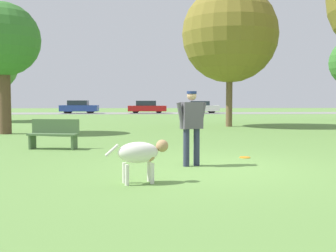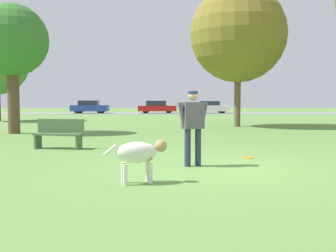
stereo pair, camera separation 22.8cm
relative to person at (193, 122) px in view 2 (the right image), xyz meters
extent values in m
plane|color=#608C42|center=(0.36, -0.21, -0.93)|extent=(120.00, 120.00, 0.00)
cube|color=gray|center=(0.36, 33.23, -0.92)|extent=(120.00, 6.00, 0.01)
cylinder|color=#2D334C|center=(0.11, 0.05, -0.53)|extent=(0.17, 0.17, 0.79)
cylinder|color=#2D334C|center=(-0.11, -0.05, -0.53)|extent=(0.17, 0.17, 0.79)
cube|color=#514C56|center=(0.00, 0.00, 0.14)|extent=(0.49, 0.37, 0.56)
cylinder|color=#514C56|center=(0.23, 0.09, 0.14)|extent=(0.22, 0.16, 0.56)
cylinder|color=#514C56|center=(-0.23, -0.09, 0.14)|extent=(0.22, 0.16, 0.56)
sphere|color=tan|center=(0.00, 0.00, 0.55)|extent=(0.26, 0.26, 0.20)
cylinder|color=navy|center=(0.00, 0.00, 0.61)|extent=(0.27, 0.27, 0.05)
ellipsoid|color=silver|center=(-1.07, -1.69, -0.41)|extent=(0.76, 0.52, 0.35)
ellipsoid|color=tan|center=(-0.89, -1.64, -0.47)|extent=(0.25, 0.29, 0.19)
sphere|color=tan|center=(-0.67, -1.58, -0.31)|extent=(0.26, 0.26, 0.21)
cylinder|color=silver|center=(-0.89, -1.54, -0.76)|extent=(0.09, 0.09, 0.34)
cylinder|color=silver|center=(-0.84, -1.73, -0.76)|extent=(0.09, 0.09, 0.34)
cylinder|color=silver|center=(-1.31, -1.65, -0.76)|extent=(0.09, 0.09, 0.34)
cylinder|color=silver|center=(-1.25, -1.84, -0.76)|extent=(0.09, 0.09, 0.34)
cylinder|color=silver|center=(-1.50, -1.80, -0.36)|extent=(0.24, 0.11, 0.21)
cylinder|color=orange|center=(1.41, 1.10, -0.92)|extent=(0.26, 0.26, 0.02)
torus|color=orange|center=(1.41, 1.10, -0.92)|extent=(0.26, 0.26, 0.02)
cylinder|color=brown|center=(3.34, 12.24, 0.53)|extent=(0.33, 0.33, 2.92)
sphere|color=olive|center=(3.34, 12.24, 3.85)|extent=(4.97, 4.97, 4.97)
cylinder|color=brown|center=(-6.76, 8.23, 0.44)|extent=(0.47, 0.47, 2.74)
sphere|color=#38752D|center=(-6.76, 8.23, 2.92)|extent=(2.95, 2.95, 2.95)
cube|color=#284293|center=(-8.05, 33.10, -0.38)|extent=(3.88, 1.69, 0.63)
cube|color=#232D38|center=(-8.17, 33.10, 0.18)|extent=(2.02, 1.44, 0.49)
cylinder|color=black|center=(-6.89, 33.79, -0.60)|extent=(0.65, 0.21, 0.65)
cylinder|color=black|center=(-6.90, 32.38, -0.60)|extent=(0.65, 0.21, 0.65)
cylinder|color=black|center=(-9.20, 33.82, -0.60)|extent=(0.65, 0.21, 0.65)
cylinder|color=black|center=(-9.22, 32.40, -0.60)|extent=(0.65, 0.21, 0.65)
cube|color=red|center=(-0.99, 33.19, -0.41)|extent=(4.01, 1.75, 0.57)
cube|color=#232D38|center=(-1.11, 33.20, 0.13)|extent=(2.09, 1.49, 0.52)
cylinder|color=black|center=(0.21, 33.91, -0.60)|extent=(0.66, 0.21, 0.65)
cylinder|color=black|center=(0.20, 32.45, -0.60)|extent=(0.66, 0.21, 0.65)
cylinder|color=black|center=(-2.18, 33.94, -0.60)|extent=(0.66, 0.21, 0.65)
cylinder|color=black|center=(-2.20, 32.48, -0.60)|extent=(0.66, 0.21, 0.65)
cube|color=white|center=(4.65, 33.22, -0.39)|extent=(3.89, 1.94, 0.60)
cube|color=#232D38|center=(4.53, 33.22, 0.13)|extent=(2.05, 1.62, 0.45)
cylinder|color=black|center=(5.83, 33.96, -0.59)|extent=(0.68, 0.22, 0.67)
cylinder|color=black|center=(5.77, 32.40, -0.59)|extent=(0.68, 0.22, 0.67)
cylinder|color=black|center=(3.53, 34.04, -0.59)|extent=(0.68, 0.22, 0.67)
cylinder|color=black|center=(3.47, 32.48, -0.59)|extent=(0.68, 0.22, 0.67)
cube|color=#4C6B42|center=(-3.59, 3.02, -0.51)|extent=(1.45, 0.65, 0.05)
cube|color=#4C6B42|center=(-3.56, 3.19, -0.29)|extent=(1.39, 0.30, 0.40)
cube|color=#4C6B42|center=(-2.98, 2.90, -0.73)|extent=(0.12, 0.36, 0.39)
cube|color=#4C6B42|center=(-4.20, 3.13, -0.73)|extent=(0.12, 0.36, 0.39)
camera|label=1|loc=(-0.91, -8.16, 0.46)|focal=42.00mm
camera|label=2|loc=(-0.68, -8.16, 0.46)|focal=42.00mm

